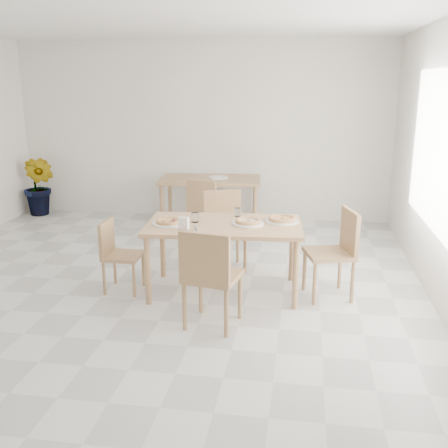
# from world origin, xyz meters

# --- Properties ---
(room) EXTENTS (7.28, 7.00, 7.00)m
(room) POSITION_xyz_m (2.98, 0.30, 1.50)
(room) COLOR silver
(room) RESTS_ON ground
(main_table) EXTENTS (1.66, 1.02, 0.75)m
(main_table) POSITION_xyz_m (0.87, 0.37, 0.67)
(main_table) COLOR tan
(main_table) RESTS_ON ground
(chair_south) EXTENTS (0.54, 0.54, 0.93)m
(chair_south) POSITION_xyz_m (0.87, -0.51, 0.54)
(chair_south) COLOR #A37951
(chair_south) RESTS_ON ground
(chair_north) EXTENTS (0.58, 0.58, 0.92)m
(chair_north) POSITION_xyz_m (0.75, 1.16, 0.53)
(chair_north) COLOR #A37951
(chair_north) RESTS_ON ground
(chair_west) EXTENTS (0.38, 0.38, 0.77)m
(chair_west) POSITION_xyz_m (-0.26, 0.24, 0.44)
(chair_west) COLOR #A37951
(chair_west) RESTS_ON ground
(chair_east) EXTENTS (0.56, 0.56, 0.92)m
(chair_east) POSITION_xyz_m (2.04, 0.43, 0.53)
(chair_east) COLOR #A37951
(chair_east) RESTS_ON ground
(plate_margherita) EXTENTS (0.35, 0.35, 0.02)m
(plate_margherita) POSITION_xyz_m (1.46, 0.54, 0.76)
(plate_margherita) COLOR white
(plate_margherita) RESTS_ON main_table
(plate_mushroom) EXTENTS (0.33, 0.33, 0.02)m
(plate_mushroom) POSITION_xyz_m (1.11, 0.39, 0.76)
(plate_mushroom) COLOR white
(plate_mushroom) RESTS_ON main_table
(plate_pepperoni) EXTENTS (0.33, 0.33, 0.02)m
(plate_pepperoni) POSITION_xyz_m (0.30, 0.25, 0.76)
(plate_pepperoni) COLOR white
(plate_pepperoni) RESTS_ON main_table
(pizza_margherita) EXTENTS (0.35, 0.35, 0.03)m
(pizza_margherita) POSITION_xyz_m (1.46, 0.54, 0.78)
(pizza_margherita) COLOR #E7A56D
(pizza_margherita) RESTS_ON plate_margherita
(pizza_mushroom) EXTENTS (0.31, 0.31, 0.03)m
(pizza_mushroom) POSITION_xyz_m (1.11, 0.39, 0.78)
(pizza_mushroom) COLOR #E7A56D
(pizza_mushroom) RESTS_ON plate_mushroom
(pizza_pepperoni) EXTENTS (0.33, 0.33, 0.03)m
(pizza_pepperoni) POSITION_xyz_m (0.30, 0.25, 0.78)
(pizza_pepperoni) COLOR #E7A56D
(pizza_pepperoni) RESTS_ON plate_pepperoni
(tumbler_a) EXTENTS (0.07, 0.07, 0.09)m
(tumbler_a) POSITION_xyz_m (0.97, 0.70, 0.80)
(tumbler_a) COLOR white
(tumbler_a) RESTS_ON main_table
(tumbler_b) EXTENTS (0.08, 0.08, 0.10)m
(tumbler_b) POSITION_xyz_m (0.56, 0.38, 0.80)
(tumbler_b) COLOR white
(tumbler_b) RESTS_ON main_table
(napkin_holder) EXTENTS (0.12, 0.08, 0.13)m
(napkin_holder) POSITION_xyz_m (0.51, 0.08, 0.81)
(napkin_holder) COLOR silver
(napkin_holder) RESTS_ON main_table
(fork_a) EXTENTS (0.08, 0.19, 0.01)m
(fork_a) POSITION_xyz_m (0.62, 0.15, 0.75)
(fork_a) COLOR silver
(fork_a) RESTS_ON main_table
(fork_b) EXTENTS (0.07, 0.18, 0.01)m
(fork_b) POSITION_xyz_m (0.62, 0.10, 0.75)
(fork_b) COLOR silver
(fork_b) RESTS_ON main_table
(second_table) EXTENTS (1.58, 1.00, 0.75)m
(second_table) POSITION_xyz_m (0.26, 2.90, 0.67)
(second_table) COLOR #A37951
(second_table) RESTS_ON ground
(chair_back_s) EXTENTS (0.53, 0.53, 0.88)m
(chair_back_s) POSITION_xyz_m (0.33, 2.13, 0.51)
(chair_back_s) COLOR #A37951
(chair_back_s) RESTS_ON ground
(chair_back_n) EXTENTS (0.49, 0.49, 0.80)m
(chair_back_n) POSITION_xyz_m (0.15, 3.64, 0.46)
(chair_back_n) COLOR #A37951
(chair_back_n) RESTS_ON ground
(plate_empty) EXTENTS (0.29, 0.29, 0.02)m
(plate_empty) POSITION_xyz_m (0.38, 2.95, 0.76)
(plate_empty) COLOR white
(plate_empty) RESTS_ON second_table
(potted_plant) EXTENTS (0.65, 0.59, 0.99)m
(potted_plant) POSITION_xyz_m (-2.65, 3.15, 0.49)
(potted_plant) COLOR #1C6021
(potted_plant) RESTS_ON ground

